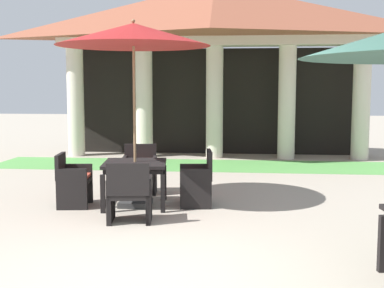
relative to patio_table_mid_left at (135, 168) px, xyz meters
name	(u,v)px	position (x,y,z in m)	size (l,w,h in m)	color
ground_plane	(163,282)	(0.95, -3.18, -0.62)	(60.00, 60.00, 0.00)	#9E9384
background_pavilion	(215,26)	(0.95, 5.88, 2.90)	(8.89, 3.03, 4.61)	beige
lawn_strip	(211,165)	(0.95, 4.36, -0.62)	(10.69, 1.96, 0.01)	#519347
patio_table_mid_left	(135,168)	(0.00, 0.00, 0.00)	(1.10, 1.10, 0.72)	black
patio_umbrella_mid_left	(133,36)	(0.00, 0.00, 2.07)	(2.42, 2.42, 2.96)	#2D2D2D
patio_chair_mid_left_east	(198,180)	(1.00, 0.13, -0.21)	(0.57, 0.64, 0.90)	black
patio_chair_mid_left_west	(73,181)	(-0.99, -0.13, -0.21)	(0.56, 0.62, 0.85)	black
patio_chair_mid_left_south	(129,194)	(0.13, -1.00, -0.22)	(0.67, 0.58, 0.88)	black
patio_chair_mid_left_north	(140,170)	(-0.13, 1.00, -0.21)	(0.66, 0.59, 0.87)	black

